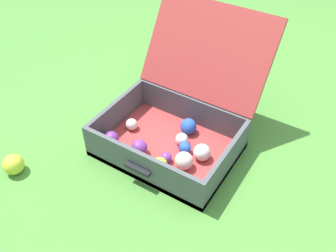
{
  "coord_description": "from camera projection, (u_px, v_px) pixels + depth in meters",
  "views": [
    {
      "loc": [
        0.63,
        -1.0,
        1.15
      ],
      "look_at": [
        0.03,
        -0.03,
        0.14
      ],
      "focal_mm": 40.22,
      "sensor_mm": 36.0,
      "label": 1
    }
  ],
  "objects": [
    {
      "name": "stray_ball_on_grass",
      "position": [
        13.0,
        164.0,
        1.5
      ],
      "size": [
        0.08,
        0.08,
        0.08
      ],
      "primitive_type": "sphere",
      "color": "#CCDB38",
      "rests_on": "ground"
    },
    {
      "name": "ground_plane",
      "position": [
        167.0,
        144.0,
        1.65
      ],
      "size": [
        16.0,
        16.0,
        0.0
      ],
      "primitive_type": "plane",
      "color": "#4C8C38"
    },
    {
      "name": "open_suitcase",
      "position": [
        178.0,
        120.0,
        1.59
      ],
      "size": [
        0.56,
        0.66,
        0.51
      ],
      "color": "#B23838",
      "rests_on": "ground"
    }
  ]
}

